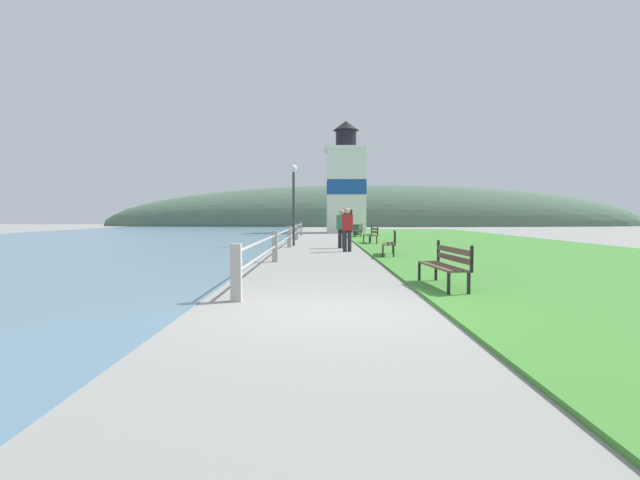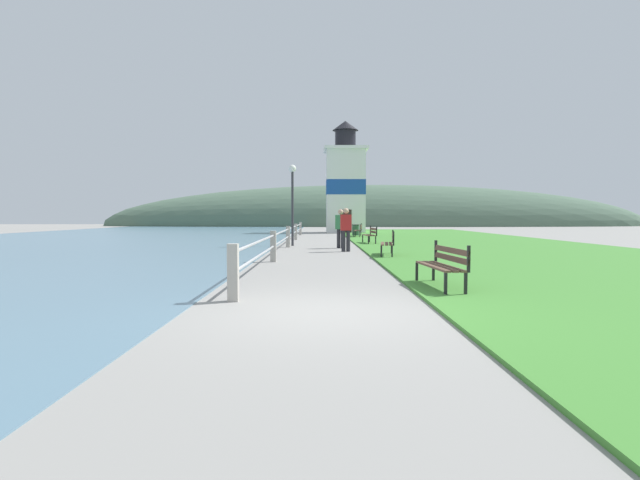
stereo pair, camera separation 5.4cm
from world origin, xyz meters
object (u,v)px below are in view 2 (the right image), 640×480
(park_bench_midway, at_px, (388,242))
(lamp_post, at_px, (291,190))
(person_by_railing, at_px, (339,227))
(park_bench_far, at_px, (370,234))
(park_bench_by_lighthouse, at_px, (358,230))
(person_strolling, at_px, (345,228))
(lighthouse, at_px, (344,185))
(trash_bin, at_px, (354,230))
(park_bench_near, at_px, (442,263))

(park_bench_midway, relative_size, lamp_post, 0.47)
(person_by_railing, bearing_deg, park_bench_far, -2.78)
(park_bench_far, distance_m, park_bench_by_lighthouse, 8.14)
(park_bench_by_lighthouse, xyz_separation_m, person_strolling, (-1.58, -13.53, 0.43))
(park_bench_by_lighthouse, xyz_separation_m, lighthouse, (-0.42, 10.01, 3.67))
(park_bench_far, distance_m, lighthouse, 18.52)
(park_bench_by_lighthouse, xyz_separation_m, person_by_railing, (-1.71, -11.35, 0.42))
(park_bench_midway, bearing_deg, lighthouse, -81.97)
(park_bench_midway, distance_m, park_bench_far, 7.95)
(lighthouse, distance_m, trash_bin, 8.73)
(lighthouse, bearing_deg, person_strolling, -92.82)
(park_bench_near, bearing_deg, lamp_post, -79.72)
(park_bench_near, xyz_separation_m, park_bench_by_lighthouse, (0.19, 24.11, -0.00))
(park_bench_near, bearing_deg, park_bench_midway, -94.61)
(trash_bin, bearing_deg, lamp_post, -108.55)
(person_strolling, xyz_separation_m, person_by_railing, (-0.13, 2.18, -0.01))
(trash_bin, bearing_deg, lighthouse, 92.64)
(park_bench_midway, relative_size, park_bench_by_lighthouse, 1.05)
(park_bench_near, xyz_separation_m, person_by_railing, (-1.53, 12.76, 0.42))
(person_strolling, bearing_deg, lamp_post, 26.55)
(park_bench_by_lighthouse, bearing_deg, park_bench_near, 97.51)
(park_bench_midway, xyz_separation_m, lighthouse, (-0.27, 26.10, 3.67))
(trash_bin, relative_size, lamp_post, 0.21)
(person_strolling, relative_size, person_by_railing, 1.01)
(park_bench_near, xyz_separation_m, lamp_post, (-3.81, 14.54, 2.20))
(person_strolling, height_order, person_by_railing, person_strolling)
(person_strolling, distance_m, person_by_railing, 2.19)
(park_bench_by_lighthouse, distance_m, trash_bin, 2.15)
(person_strolling, bearing_deg, park_bench_by_lighthouse, -11.43)
(park_bench_midway, xyz_separation_m, person_strolling, (-1.43, 2.55, 0.43))
(park_bench_midway, bearing_deg, person_strolling, -53.37)
(park_bench_by_lighthouse, distance_m, lighthouse, 10.67)
(park_bench_near, bearing_deg, park_bench_by_lighthouse, -94.84)
(park_bench_near, bearing_deg, person_strolling, -86.87)
(park_bench_far, bearing_deg, lighthouse, -93.93)
(park_bench_midway, xyz_separation_m, lamp_post, (-3.84, 6.52, 2.20))
(lighthouse, bearing_deg, park_bench_near, -89.60)
(park_bench_far, relative_size, person_strolling, 0.96)
(park_bench_far, bearing_deg, person_strolling, 68.55)
(person_strolling, bearing_deg, park_bench_far, -20.98)
(park_bench_near, distance_m, park_bench_by_lighthouse, 24.11)
(park_bench_near, xyz_separation_m, park_bench_far, (0.17, 15.97, -0.00))
(trash_bin, height_order, lamp_post, lamp_post)
(person_by_railing, xyz_separation_m, lamp_post, (-2.28, 1.78, 1.78))
(park_bench_near, relative_size, park_bench_midway, 1.08)
(trash_bin, xyz_separation_m, lamp_post, (-3.93, -11.72, 2.31))
(person_by_railing, relative_size, trash_bin, 2.10)
(park_bench_near, xyz_separation_m, trash_bin, (0.13, 26.26, -0.12))
(lighthouse, distance_m, lamp_post, 19.96)
(park_bench_near, xyz_separation_m, park_bench_midway, (0.03, 8.02, -0.00))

